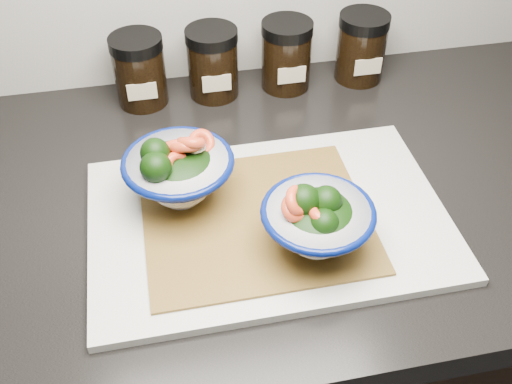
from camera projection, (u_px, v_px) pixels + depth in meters
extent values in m
cube|color=black|center=(298.00, 363.00, 1.15)|extent=(3.43, 0.58, 0.86)
cube|color=black|center=(313.00, 190.00, 0.84)|extent=(3.50, 0.60, 0.04)
cube|color=beige|center=(269.00, 219.00, 0.76)|extent=(0.45, 0.30, 0.01)
cube|color=olive|center=(256.00, 219.00, 0.75)|extent=(0.28, 0.24, 0.00)
cylinder|color=white|center=(181.00, 194.00, 0.77)|extent=(0.05, 0.05, 0.01)
ellipsoid|color=white|center=(180.00, 185.00, 0.76)|extent=(0.08, 0.08, 0.04)
torus|color=#051251|center=(178.00, 162.00, 0.74)|extent=(0.14, 0.14, 0.01)
torus|color=#051251|center=(179.00, 171.00, 0.75)|extent=(0.12, 0.12, 0.00)
ellipsoid|color=black|center=(178.00, 168.00, 0.74)|extent=(0.10, 0.10, 0.05)
ellipsoid|color=black|center=(155.00, 153.00, 0.72)|extent=(0.04, 0.04, 0.04)
cylinder|color=#477233|center=(156.00, 161.00, 0.73)|extent=(0.01, 0.01, 0.02)
ellipsoid|color=black|center=(190.00, 150.00, 0.75)|extent=(0.03, 0.03, 0.03)
cylinder|color=#477233|center=(191.00, 157.00, 0.76)|extent=(0.02, 0.01, 0.02)
ellipsoid|color=black|center=(156.00, 167.00, 0.71)|extent=(0.04, 0.04, 0.04)
cylinder|color=#477233|center=(157.00, 176.00, 0.72)|extent=(0.01, 0.02, 0.03)
torus|color=#E23F2A|center=(177.00, 166.00, 0.73)|extent=(0.05, 0.05, 0.06)
torus|color=#E23F2A|center=(191.00, 143.00, 0.73)|extent=(0.06, 0.05, 0.04)
torus|color=#E23F2A|center=(184.00, 147.00, 0.73)|extent=(0.06, 0.06, 0.05)
torus|color=#E23F2A|center=(201.00, 144.00, 0.75)|extent=(0.06, 0.05, 0.04)
torus|color=#E23F2A|center=(178.00, 149.00, 0.74)|extent=(0.04, 0.03, 0.05)
cylinder|color=#CCBC8E|center=(183.00, 145.00, 0.74)|extent=(0.02, 0.02, 0.02)
cylinder|color=#CCBC8E|center=(198.00, 149.00, 0.74)|extent=(0.02, 0.02, 0.01)
cylinder|color=white|center=(315.00, 243.00, 0.71)|extent=(0.05, 0.05, 0.01)
ellipsoid|color=white|center=(316.00, 234.00, 0.70)|extent=(0.07, 0.07, 0.03)
torus|color=#051251|center=(318.00, 212.00, 0.68)|extent=(0.13, 0.13, 0.01)
torus|color=#051251|center=(317.00, 221.00, 0.69)|extent=(0.11, 0.11, 0.00)
ellipsoid|color=black|center=(318.00, 218.00, 0.68)|extent=(0.10, 0.10, 0.04)
ellipsoid|color=black|center=(324.00, 224.00, 0.66)|extent=(0.03, 0.03, 0.04)
cylinder|color=#477233|center=(323.00, 232.00, 0.67)|extent=(0.01, 0.01, 0.02)
ellipsoid|color=black|center=(303.00, 201.00, 0.67)|extent=(0.04, 0.04, 0.04)
cylinder|color=#477233|center=(303.00, 210.00, 0.68)|extent=(0.01, 0.01, 0.03)
ellipsoid|color=black|center=(326.00, 202.00, 0.68)|extent=(0.04, 0.04, 0.04)
cylinder|color=#477233|center=(325.00, 210.00, 0.69)|extent=(0.01, 0.01, 0.03)
torus|color=#E23F2A|center=(297.00, 201.00, 0.66)|extent=(0.05, 0.05, 0.04)
torus|color=#E23F2A|center=(322.00, 215.00, 0.67)|extent=(0.05, 0.06, 0.04)
torus|color=#E23F2A|center=(295.00, 208.00, 0.67)|extent=(0.06, 0.06, 0.03)
torus|color=#E23F2A|center=(327.00, 200.00, 0.68)|extent=(0.05, 0.05, 0.04)
cylinder|color=#CCBC8E|center=(311.00, 206.00, 0.67)|extent=(0.02, 0.02, 0.01)
cylinder|color=#CCBC8E|center=(331.00, 194.00, 0.69)|extent=(0.02, 0.02, 0.01)
cylinder|color=black|center=(140.00, 75.00, 0.93)|extent=(0.08, 0.08, 0.09)
cylinder|color=black|center=(135.00, 43.00, 0.90)|extent=(0.08, 0.08, 0.02)
cube|color=#C6B793|center=(142.00, 92.00, 0.91)|extent=(0.04, 0.00, 0.03)
cylinder|color=black|center=(213.00, 68.00, 0.95)|extent=(0.08, 0.08, 0.09)
cylinder|color=black|center=(211.00, 35.00, 0.91)|extent=(0.08, 0.08, 0.02)
cube|color=#C6B793|center=(217.00, 83.00, 0.93)|extent=(0.05, 0.00, 0.03)
cylinder|color=black|center=(286.00, 60.00, 0.97)|extent=(0.08, 0.08, 0.09)
cylinder|color=black|center=(287.00, 28.00, 0.93)|extent=(0.08, 0.08, 0.02)
cube|color=#C6B793|center=(292.00, 75.00, 0.94)|extent=(0.04, 0.00, 0.03)
cylinder|color=black|center=(361.00, 52.00, 0.99)|extent=(0.08, 0.08, 0.09)
cylinder|color=black|center=(365.00, 20.00, 0.95)|extent=(0.08, 0.08, 0.02)
cube|color=#C6B793|center=(368.00, 67.00, 0.96)|extent=(0.04, 0.00, 0.03)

